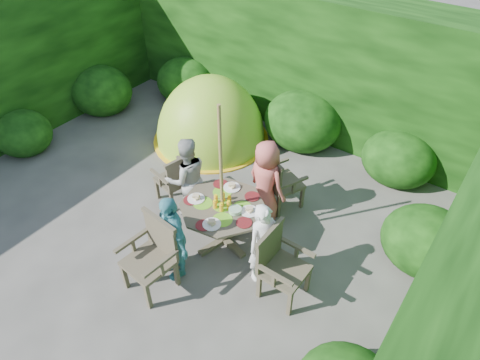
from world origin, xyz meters
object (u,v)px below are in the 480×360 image
Objects in this scene: garden_chair_right at (279,264)px; dome_tent at (211,139)px; garden_chair_back at (279,181)px; child_front at (173,237)px; patio_table at (223,211)px; child_right at (264,244)px; garden_chair_front at (153,254)px; garden_chair_left at (177,178)px; child_left at (187,178)px; child_back at (266,181)px; parasol_pole at (221,181)px.

garden_chair_right is 0.38× the size of dome_tent.
dome_tent is at bearing 53.08° from garden_chair_right.
child_front reaches higher than garden_chair_back.
child_right is (0.78, -0.18, 0.03)m from patio_table.
child_front is (0.08, 0.28, 0.11)m from garden_chair_front.
garden_chair_left is 0.35m from child_left.
child_front is (-0.36, -1.56, -0.02)m from child_back.
child_left reaches higher than dome_tent.
patio_table is 2.65m from dome_tent.
garden_chair_back is at bearing 100.34° from child_front.
child_front is 0.51× the size of dome_tent.
child_left is 0.99× the size of child_back.
patio_table is 1.11m from garden_chair_left.
garden_chair_right is at bearing -14.01° from patio_table.
child_right is (1.85, -0.43, 0.13)m from garden_chair_left.
garden_chair_left reaches higher than patio_table.
dome_tent is (-1.99, 0.81, -0.49)m from garden_chair_back.
child_front is 3.16m from dome_tent.
garden_chair_front is 0.31m from child_front.
garden_chair_left is at bearing -70.67° from child_left.
parasol_pole is 1.68× the size of child_back.
child_right reaches higher than garden_chair_back.
garden_chair_left is 0.95× the size of garden_chair_back.
garden_chair_right is 1.02× the size of garden_chair_back.
child_right is at bearing 138.19° from garden_chair_back.
garden_chair_right is (1.07, -0.26, -0.60)m from parasol_pole.
parasol_pole reaches higher than child_front.
child_left is at bearing 167.07° from patio_table.
parasol_pole is at bearing 99.05° from child_right.
garden_chair_front is at bearing -103.58° from parasol_pole.
child_front is at bearing -103.28° from patio_table.
garden_chair_right is 0.72× the size of child_back.
garden_chair_left is 1.38m from child_back.
dome_tent reaches higher than garden_chair_back.
garden_chair_right is 1.58m from garden_chair_back.
garden_chair_left is 1.91m from child_right.
garden_chair_back is at bearing 82.82° from garden_chair_front.
garden_chair_right is at bearing 36.78° from garden_chair_front.
patio_table is 1.49× the size of garden_chair_right.
garden_chair_right is 0.31m from child_right.
patio_table is 0.64× the size of parasol_pole.
garden_chair_back is (0.23, 1.08, -0.08)m from patio_table.
garden_chair_back is 0.94× the size of garden_chair_front.
garden_chair_back is 0.70× the size of child_back.
garden_chair_right reaches higher than garden_chair_back.
child_right is (1.04, 0.88, 0.07)m from garden_chair_front.
child_back is (0.18, 0.78, -0.44)m from parasol_pole.
garden_chair_right is at bearing -13.96° from parasol_pole.
child_front is at bearing 53.86° from garden_chair_left.
child_left reaches higher than garden_chair_left.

